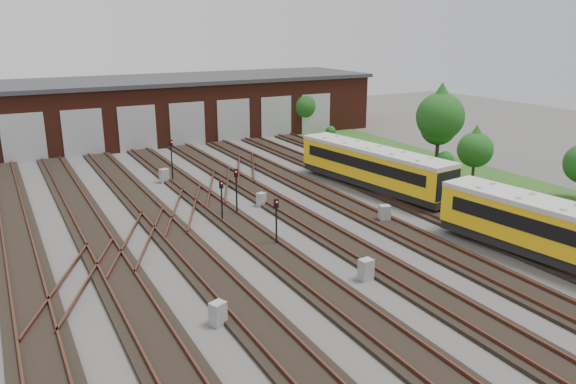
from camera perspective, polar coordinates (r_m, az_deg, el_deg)
name	(u,v)px	position (r m, az deg, el deg)	size (l,w,h in m)	color
ground	(359,282)	(27.29, 7.24, -9.05)	(120.00, 120.00, 0.00)	#43413F
track_network	(349,276)	(27.59, 6.25, -8.47)	(30.40, 70.00, 0.33)	black
maintenance_shed	(142,109)	(62.17, -14.65, 8.16)	(51.00, 12.50, 6.35)	#4C1D13
grass_verge	(485,182)	(46.43, 19.35, 1.01)	(8.00, 55.00, 0.05)	#23501A
metro_train	(567,234)	(31.16, 26.47, -3.88)	(4.27, 45.91, 2.83)	black
signal_mast_0	(222,196)	(34.49, -6.76, -0.38)	(0.24, 0.23, 2.70)	black
signal_mast_1	(276,216)	(30.63, -1.20, -2.43)	(0.25, 0.24, 2.72)	black
signal_mast_2	(171,155)	(44.39, -11.75, 3.70)	(0.30, 0.29, 3.29)	black
signal_mast_3	(236,186)	(35.55, -5.27, 0.60)	(0.29, 0.27, 3.11)	black
relay_cabinet_0	(218,314)	(23.48, -7.12, -12.16)	(0.60, 0.50, 1.01)	#949799
relay_cabinet_1	(164,176)	(44.54, -12.47, 1.62)	(0.65, 0.54, 1.08)	#949799
relay_cabinet_2	(366,270)	(27.32, 7.92, -7.82)	(0.63, 0.53, 1.05)	#949799
relay_cabinet_3	(261,199)	(37.88, -2.73, -0.76)	(0.55, 0.46, 0.92)	#949799
relay_cabinet_4	(384,214)	(35.26, 9.77, -2.19)	(0.65, 0.54, 1.08)	#949799
tree_0	(301,102)	(63.69, 1.37, 9.13)	(3.27, 3.27, 5.41)	#342717
tree_1	(439,123)	(51.85, 15.07, 6.83)	(3.25, 3.25, 5.39)	#342717
tree_2	(441,111)	(51.58, 15.25, 7.96)	(4.24, 4.24, 7.03)	#342717
tree_3	(476,146)	(45.44, 18.52, 4.50)	(2.72, 2.72, 4.51)	#342717
bush_1	(445,157)	(50.56, 15.71, 3.40)	(1.50, 1.50, 1.50)	#184614
bush_2	(331,130)	(63.04, 4.35, 6.33)	(1.14, 1.14, 1.14)	#184614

